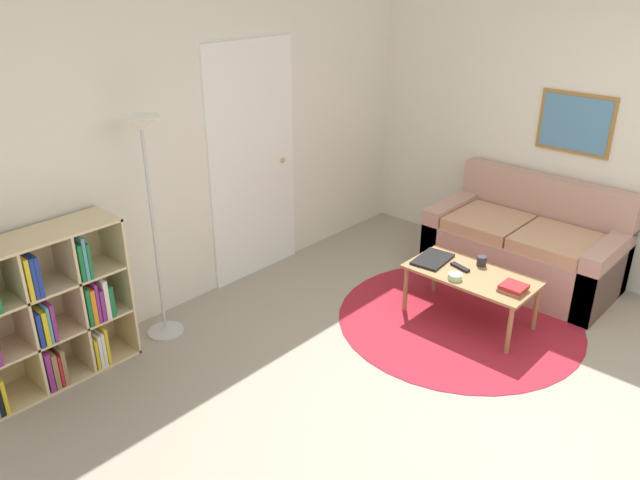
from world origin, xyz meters
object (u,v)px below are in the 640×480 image
Objects in this scene: coffee_table at (471,278)px; bookshelf at (42,312)px; floor_lamp at (146,166)px; cup at (482,261)px; laptop at (433,259)px; couch at (526,247)px; bowl at (455,277)px.

bookshelf is at bearing 146.65° from coffee_table.
floor_lamp is 2.51m from coffee_table.
bookshelf is 13.47× the size of cup.
cup is at bearing 4.54° from coffee_table.
coffee_table is 0.18m from cup.
floor_lamp is at bearing 143.49° from laptop.
cup is (-0.80, 0.00, 0.15)m from couch.
laptop reaches higher than coffee_table.
floor_lamp reaches higher than bowl.
laptop is (-0.01, 0.34, 0.05)m from coffee_table.
laptop is at bearing 92.48° from coffee_table.
laptop is (2.52, -1.32, -0.09)m from bookshelf.
couch is 14.55× the size of bowl.
bowl reaches higher than coffee_table.
bowl is (-1.13, 0.04, 0.13)m from couch.
coffee_table is (-0.96, -0.01, 0.07)m from couch.
coffee_table is 9.13× the size of bowl.
laptop is at bearing -27.74° from bookshelf.
couch is 4.21× the size of laptop.
couch is 1.59× the size of coffee_table.
cup is (0.33, -0.03, 0.02)m from bowl.
cup is at bearing -31.52° from bookshelf.
floor_lamp is 21.37× the size of cup.
cup reaches higher than bowl.
coffee_table is 2.64× the size of laptop.
bookshelf is 2.86m from bowl.
coffee_table is 0.35m from laptop.
cup is at bearing -61.49° from laptop.
cup is at bearing -40.22° from floor_lamp.
couch is 0.81m from cup.
bookshelf is at bearing 154.65° from couch.
cup is (2.69, -1.65, -0.07)m from bookshelf.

